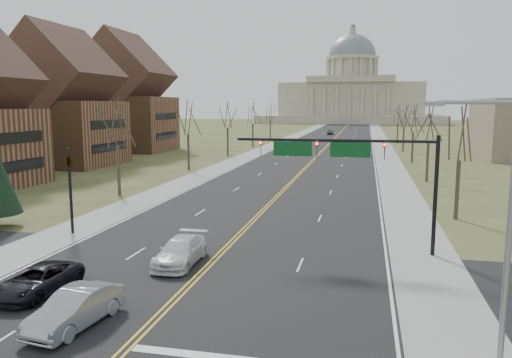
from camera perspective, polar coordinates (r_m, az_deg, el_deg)
The scene contains 29 objects.
ground at distance 20.91m, azimuth -13.17°, elevation -17.01°, with size 600.00×600.00×0.00m, color #424A25.
road at distance 127.54m, azimuth 8.68°, elevation 4.33°, with size 20.00×380.00×0.01m, color black.
cross_road at distance 26.01m, azimuth -7.35°, elevation -11.65°, with size 120.00×14.00×0.01m, color black.
sidewalk_left at distance 128.89m, azimuth 3.34°, elevation 4.46°, with size 4.00×380.00×0.03m, color gray.
sidewalk_right at distance 127.31m, azimuth 14.09°, elevation 4.17°, with size 4.00×380.00×0.03m, color gray.
center_line at distance 127.54m, azimuth 8.68°, elevation 4.33°, with size 0.42×380.00×0.01m, color gold.
edge_line_left at distance 128.56m, azimuth 4.31°, elevation 4.44°, with size 0.15×380.00×0.01m, color silver.
edge_line_right at distance 127.27m, azimuth 13.10°, elevation 4.20°, with size 0.15×380.00×0.01m, color silver.
capitol at distance 267.05m, azimuth 10.81°, elevation 9.42°, with size 90.00×60.00×50.00m.
signal_mast at distance 30.63m, azimuth 10.60°, elevation 2.39°, with size 12.12×0.44×7.20m.
signal_left at distance 36.75m, azimuth -20.50°, elevation -0.23°, with size 0.32×0.36×6.00m.
street_light at distance 17.87m, azimuth 26.24°, elevation -4.33°, with size 2.90×0.25×9.07m.
tree_r_0 at distance 41.62m, azimuth 22.32°, elevation 4.56°, with size 3.74×3.74×8.50m.
tree_l_0 at distance 50.95m, azimuth -15.62°, elevation 5.91°, with size 3.96×3.96×9.00m.
tree_r_1 at distance 61.41m, azimuth 19.19°, elevation 5.76°, with size 3.74×3.74×8.50m.
tree_l_1 at distance 69.24m, azimuth -7.80°, elevation 6.72°, with size 3.96×3.96×9.00m.
tree_r_2 at distance 81.29m, azimuth 17.58°, elevation 6.38°, with size 3.74×3.74×8.50m.
tree_l_2 at distance 88.27m, azimuth -3.28°, elevation 7.14°, with size 3.96×3.96×9.00m.
tree_r_3 at distance 101.23m, azimuth 16.60°, elevation 6.75°, with size 3.74×3.74×8.50m.
tree_l_3 at distance 107.66m, azimuth -0.37°, elevation 7.38°, with size 3.96×3.96×9.00m.
tree_r_4 at distance 121.18m, azimuth 15.94°, elevation 6.99°, with size 3.74×3.74×8.50m.
tree_l_4 at distance 127.23m, azimuth 1.65°, elevation 7.54°, with size 3.96×3.96×9.00m.
bldg_left_mid at distance 80.34m, azimuth -21.28°, elevation 7.60°, with size 15.10×14.28×20.75m.
bldg_left_far at distance 102.11m, azimuth -14.73°, elevation 8.51°, with size 17.10×14.28×23.25m.
car_sb_inner_lead at distance 22.07m, azimuth -19.90°, elevation -13.73°, with size 1.61×4.61×1.52m, color #A1A3A9.
car_sb_outer_lead at distance 26.26m, azimuth -23.66°, elevation -10.56°, with size 2.21×4.79×1.33m, color black.
car_sb_inner_second at distance 28.73m, azimuth -8.64°, elevation -8.18°, with size 2.05×5.03×1.46m, color silver.
car_far_nb at distance 108.19m, azimuth 9.69°, elevation 3.99°, with size 2.49×5.39×1.50m, color black.
car_far_sb at distance 154.96m, azimuth 8.48°, elevation 5.34°, with size 1.86×4.63×1.58m, color #46494D.
Camera 1 is at (8.41, -16.95, 8.90)m, focal length 35.00 mm.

